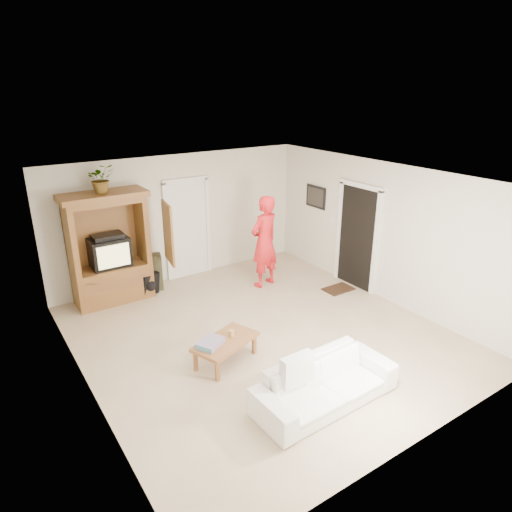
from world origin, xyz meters
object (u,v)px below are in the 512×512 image
Objects in this scene: armoire at (111,255)px; coffee_table at (226,343)px; sofa at (325,383)px; man at (264,242)px.

coffee_table is at bearing -76.94° from armoire.
coffee_table is at bearing 110.51° from sofa.
man is (2.77, -1.02, 0.03)m from armoire.
man is at bearing -20.27° from armoire.
man is at bearing 65.93° from sofa.
coffee_table is at bearing 30.77° from man.
coffee_table is (0.70, -3.00, -0.59)m from armoire.
man is 1.69× the size of coffee_table.
armoire is 1.12× the size of man.
armoire reaches higher than man.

